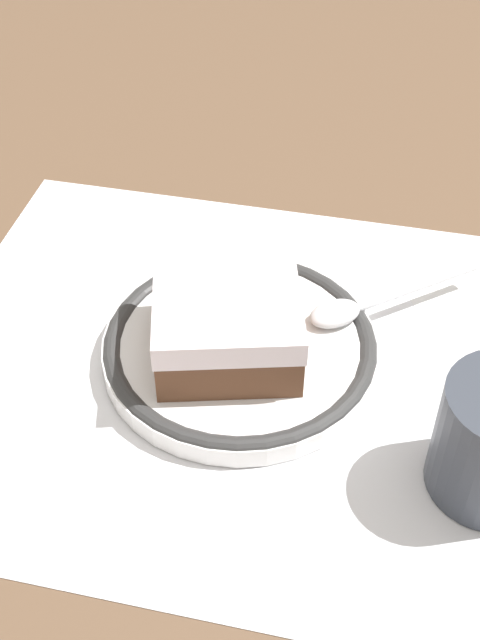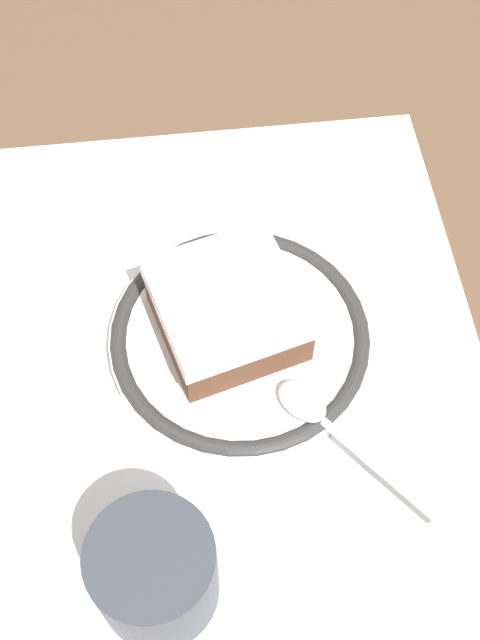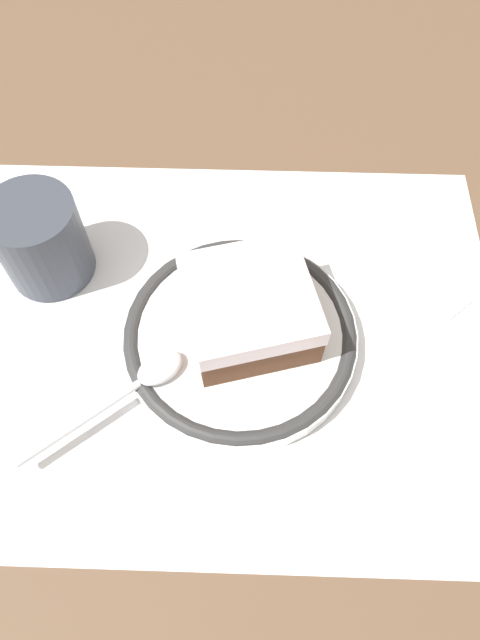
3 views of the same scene
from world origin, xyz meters
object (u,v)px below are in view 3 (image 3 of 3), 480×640
at_px(plate, 240,336).
at_px(cup, 43,245).
at_px(sugar_packet, 440,289).
at_px(cake_slice, 249,312).
at_px(spoon, 140,382).

xyz_separation_m(plate, cup, (0.16, -0.07, 0.02)).
distance_m(cup, sugar_packet, 0.33).
xyz_separation_m(cake_slice, sugar_packet, (-0.16, -0.05, -0.04)).
distance_m(plate, sugar_packet, 0.18).
distance_m(cake_slice, cup, 0.18).
distance_m(cake_slice, spoon, 0.10).
relative_size(cake_slice, spoon, 0.98).
bearing_deg(plate, cake_slice, -143.33).
xyz_separation_m(spoon, sugar_packet, (-0.24, -0.10, -0.02)).
distance_m(plate, cup, 0.18).
bearing_deg(sugar_packet, cake_slice, 16.83).
distance_m(spoon, cup, 0.15).
bearing_deg(spoon, cake_slice, -147.23).
height_order(plate, sugar_packet, plate).
xyz_separation_m(cake_slice, cup, (0.17, -0.06, -0.01)).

